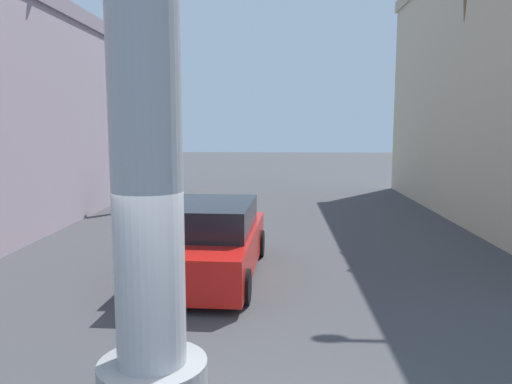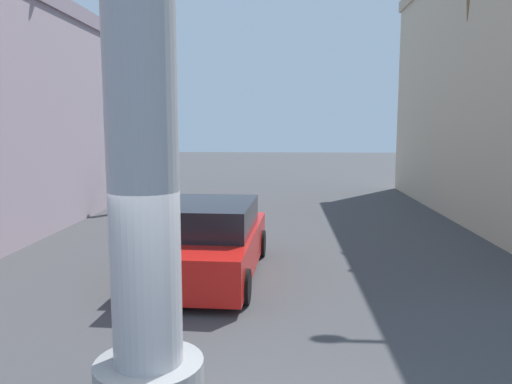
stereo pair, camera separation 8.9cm
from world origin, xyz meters
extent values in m
plane|color=#424244|center=(0.00, 10.00, 0.00)|extent=(90.50, 90.50, 0.00)
cube|color=black|center=(-1.87, 5.25, 5.33)|extent=(0.24, 0.24, 0.70)
sphere|color=yellow|center=(-1.87, 5.12, 5.33)|extent=(0.14, 0.14, 0.14)
sphere|color=green|center=(-1.87, 5.12, 5.11)|extent=(0.14, 0.14, 0.14)
cylinder|color=black|center=(-1.90, 8.00, 0.32)|extent=(0.25, 0.65, 0.64)
cylinder|color=black|center=(-0.05, 7.92, 0.32)|extent=(0.25, 0.65, 0.64)
cylinder|color=black|center=(-2.05, 4.72, 0.32)|extent=(0.25, 0.65, 0.64)
cylinder|color=black|center=(-0.20, 4.63, 0.32)|extent=(0.25, 0.65, 0.64)
cube|color=red|center=(-1.05, 6.32, 0.56)|extent=(2.17, 4.78, 0.80)
cube|color=black|center=(-1.05, 6.32, 1.26)|extent=(1.92, 2.66, 0.60)
cylinder|color=brown|center=(6.50, 12.47, 4.19)|extent=(1.00, 0.62, 8.40)
cylinder|color=brown|center=(-6.88, 10.12, 3.64)|extent=(0.55, 0.78, 7.29)
cylinder|color=#3F3833|center=(-5.32, 13.62, 0.44)|extent=(0.14, 0.14, 0.88)
cylinder|color=#3F3833|center=(-5.52, 13.62, 0.44)|extent=(0.14, 0.14, 0.88)
cylinder|color=#26262D|center=(-5.42, 13.62, 1.21)|extent=(0.34, 0.34, 0.65)
sphere|color=tan|center=(-5.42, 13.62, 1.64)|extent=(0.22, 0.22, 0.22)
camera|label=1|loc=(0.39, -3.89, 3.15)|focal=35.00mm
camera|label=2|loc=(0.48, -3.88, 3.15)|focal=35.00mm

